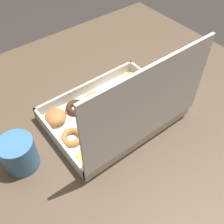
# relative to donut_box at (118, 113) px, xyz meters

# --- Properties ---
(ground_plane) EXTENTS (8.00, 8.00, 0.00)m
(ground_plane) POSITION_rel_donut_box_xyz_m (-0.04, -0.09, -0.76)
(ground_plane) COLOR #2D2826
(dining_table) EXTENTS (1.13, 0.96, 0.71)m
(dining_table) POSITION_rel_donut_box_xyz_m (-0.04, -0.09, -0.14)
(dining_table) COLOR #4C3D2D
(dining_table) RESTS_ON ground_plane
(donut_box) EXTENTS (0.39, 0.29, 0.29)m
(donut_box) POSITION_rel_donut_box_xyz_m (0.00, 0.00, 0.00)
(donut_box) COLOR silver
(donut_box) RESTS_ON dining_table
(coffee_mug) EXTENTS (0.09, 0.09, 0.09)m
(coffee_mug) POSITION_rel_donut_box_xyz_m (0.29, -0.05, -0.00)
(coffee_mug) COLOR teal
(coffee_mug) RESTS_ON dining_table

